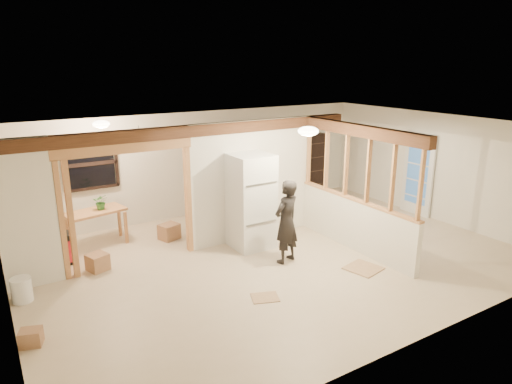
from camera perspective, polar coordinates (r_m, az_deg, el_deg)
floor at (r=8.86m, az=2.47°, el=-8.24°), size 9.00×6.50×0.01m
ceiling at (r=8.16m, az=2.69°, el=8.03°), size 9.00×6.50×0.01m
wall_back at (r=11.17m, az=-6.85°, el=3.59°), size 9.00×0.01×2.50m
wall_front at (r=6.17m, az=19.93°, el=-7.69°), size 9.00×0.01×2.50m
wall_left at (r=7.08m, az=-29.34°, el=-5.80°), size 0.01×6.50×2.50m
wall_right at (r=11.50m, az=21.50°, el=2.94°), size 0.01×6.50×2.50m
partition_left_stub at (r=8.23m, az=-26.72°, el=-2.56°), size 0.90×0.12×2.50m
partition_center at (r=9.50m, az=-0.49°, el=1.49°), size 2.80×0.12×2.50m
doorway_frame at (r=8.54m, az=-15.59°, el=-1.83°), size 2.46×0.14×2.20m
header_beam_back at (r=8.72m, az=-7.33°, el=7.64°), size 7.00×0.18×0.22m
header_beam_right at (r=8.88m, az=12.80°, el=7.52°), size 0.18×3.30×0.22m
pony_wall at (r=9.33m, az=12.10°, el=-3.97°), size 0.12×3.20×1.00m
stud_partition at (r=9.01m, az=12.52°, el=2.99°), size 0.14×3.20×1.32m
window_back at (r=10.24m, az=-20.01°, el=3.32°), size 1.12×0.10×1.10m
french_door at (r=11.73m, az=19.59°, el=2.11°), size 0.12×0.86×2.00m
ceiling_dome_main at (r=7.93m, az=6.54°, el=7.57°), size 0.36×0.36×0.16m
ceiling_dome_util at (r=9.27m, az=-18.79°, el=8.04°), size 0.32×0.32×0.14m
hanging_bulb at (r=8.77m, az=-14.36°, el=6.00°), size 0.07×0.07×0.07m
refrigerator at (r=9.07m, az=-0.62°, el=-1.16°), size 0.78×0.76×1.90m
woman at (r=8.42m, az=3.82°, el=-3.71°), size 0.67×0.54×1.59m
work_table at (r=9.88m, az=-19.31°, el=-4.22°), size 1.26×0.81×0.73m
potted_plant at (r=9.76m, az=-18.81°, el=-1.15°), size 0.36×0.33×0.32m
shop_vac at (r=9.26m, az=-22.81°, el=-6.45°), size 0.46×0.46×0.58m
bookshelf at (r=12.74m, az=6.86°, el=3.34°), size 0.86×0.29×1.72m
bucket at (r=8.16m, az=-27.24°, el=-10.81°), size 0.34×0.34×0.39m
box_util_a at (r=9.86m, az=-10.80°, el=-4.88°), size 0.47×0.43×0.33m
box_util_b at (r=8.78m, az=-19.19°, el=-8.27°), size 0.42×0.42×0.31m
box_front at (r=7.00m, az=-26.31°, el=-16.00°), size 0.33×0.30×0.22m
floor_panel_near at (r=8.63m, az=13.27°, el=-9.26°), size 0.68×0.68×0.02m
floor_panel_far at (r=7.46m, az=1.13°, el=-13.05°), size 0.52×0.47×0.01m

